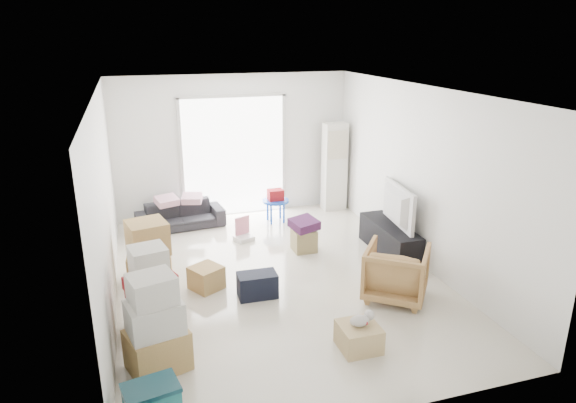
% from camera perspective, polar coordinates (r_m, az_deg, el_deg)
% --- Properties ---
extents(room_shell, '(4.98, 6.48, 3.18)m').
position_cam_1_polar(room_shell, '(7.09, -1.25, 1.33)').
color(room_shell, beige).
rests_on(room_shell, ground).
extents(sliding_door, '(2.10, 0.04, 2.33)m').
position_cam_1_polar(sliding_door, '(9.92, -6.03, 5.53)').
color(sliding_door, white).
rests_on(sliding_door, room_shell).
extents(ac_tower, '(0.45, 0.30, 1.75)m').
position_cam_1_polar(ac_tower, '(10.25, 5.17, 3.85)').
color(ac_tower, silver).
rests_on(ac_tower, room_shell).
extents(tv_console, '(0.43, 1.42, 0.47)m').
position_cam_1_polar(tv_console, '(8.50, 11.24, -4.07)').
color(tv_console, black).
rests_on(tv_console, room_shell).
extents(television, '(0.78, 1.20, 0.15)m').
position_cam_1_polar(television, '(8.39, 11.37, -2.10)').
color(television, black).
rests_on(television, tv_console).
extents(sofa, '(1.61, 0.62, 0.61)m').
position_cam_1_polar(sofa, '(9.57, -11.92, -1.09)').
color(sofa, '#26272B').
rests_on(sofa, room_shell).
extents(pillow_left, '(0.49, 0.44, 0.13)m').
position_cam_1_polar(pillow_left, '(9.41, -13.38, 0.84)').
color(pillow_left, '#DFA3BA').
rests_on(pillow_left, sofa).
extents(pillow_right, '(0.37, 0.32, 0.11)m').
position_cam_1_polar(pillow_right, '(9.46, -10.66, 1.04)').
color(pillow_right, '#DFA3BA').
rests_on(pillow_right, sofa).
extents(armchair, '(1.08, 1.07, 0.81)m').
position_cam_1_polar(armchair, '(7.05, 11.95, -7.44)').
color(armchair, '#AC874C').
rests_on(armchair, room_shell).
extents(box_stack_a, '(0.72, 0.66, 1.09)m').
position_cam_1_polar(box_stack_a, '(5.67, -14.49, -13.46)').
color(box_stack_a, '#A7844B').
rests_on(box_stack_a, room_shell).
extents(box_stack_b, '(0.65, 0.62, 1.07)m').
position_cam_1_polar(box_stack_b, '(6.38, -14.91, -9.96)').
color(box_stack_b, '#A7844B').
rests_on(box_stack_b, room_shell).
extents(box_stack_c, '(0.64, 0.62, 0.90)m').
position_cam_1_polar(box_stack_c, '(7.59, -15.21, -5.49)').
color(box_stack_c, '#A7844B').
rests_on(box_stack_c, room_shell).
extents(loose_box, '(0.53, 0.53, 0.32)m').
position_cam_1_polar(loose_box, '(7.32, -9.07, -8.35)').
color(loose_box, '#A7844B').
rests_on(loose_box, room_shell).
extents(duffel_bag, '(0.54, 0.33, 0.34)m').
position_cam_1_polar(duffel_bag, '(7.04, -3.43, -9.25)').
color(duffel_bag, black).
rests_on(duffel_bag, room_shell).
extents(ottoman, '(0.36, 0.36, 0.36)m').
position_cam_1_polar(ottoman, '(8.43, 1.78, -4.31)').
color(ottoman, '#9F8B5C').
rests_on(ottoman, room_shell).
extents(blanket, '(0.48, 0.48, 0.14)m').
position_cam_1_polar(blanket, '(8.34, 1.80, -2.72)').
color(blanket, '#4B1F4D').
rests_on(blanket, ottoman).
extents(kids_table, '(0.50, 0.50, 0.63)m').
position_cam_1_polar(kids_table, '(9.61, -1.39, 0.29)').
color(kids_table, blue).
rests_on(kids_table, room_shell).
extents(toy_walker, '(0.37, 0.35, 0.40)m').
position_cam_1_polar(toy_walker, '(8.91, -4.99, -3.57)').
color(toy_walker, silver).
rests_on(toy_walker, room_shell).
extents(wood_crate, '(0.44, 0.44, 0.29)m').
position_cam_1_polar(wood_crate, '(6.05, 7.87, -14.67)').
color(wood_crate, tan).
rests_on(wood_crate, room_shell).
extents(plush_bunny, '(0.31, 0.17, 0.15)m').
position_cam_1_polar(plush_bunny, '(5.95, 8.23, -12.81)').
color(plush_bunny, '#B2ADA8').
rests_on(plush_bunny, wood_crate).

